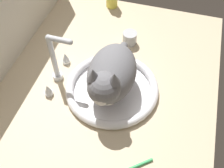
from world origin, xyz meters
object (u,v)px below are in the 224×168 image
sink_basin (112,88)px  faucet (56,63)px  metal_jar (130,38)px  cat (110,76)px

sink_basin → faucet: faucet is taller
faucet → metal_jar: faucet is taller
faucet → metal_jar: bearing=-38.1°
metal_jar → cat: bearing=-179.9°
faucet → cat: size_ratio=0.60×
faucet → metal_jar: size_ratio=3.57×
faucet → metal_jar: (27.75, -21.74, -6.01)cm
cat → metal_jar: (29.95, 0.07, -8.40)cm
sink_basin → faucet: 22.98cm
faucet → cat: 22.05cm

